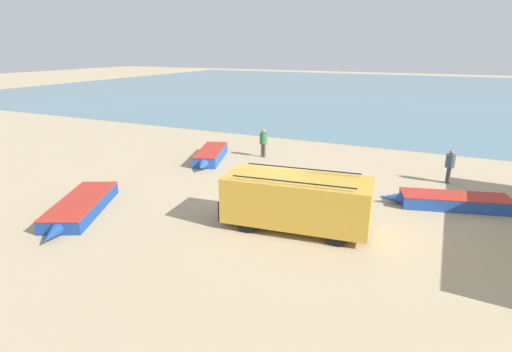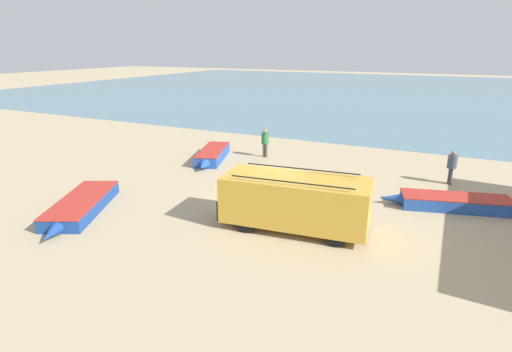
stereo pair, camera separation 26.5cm
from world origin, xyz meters
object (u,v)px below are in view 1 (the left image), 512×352
object	(u,v)px
parked_van	(296,200)
fishing_rowboat_1	(450,201)
fishing_rowboat_2	(80,207)
fishing_rowboat_0	(210,155)
fisherman_0	(263,140)
fisherman_1	(450,164)

from	to	relation	value
parked_van	fishing_rowboat_1	distance (m)	7.19
fishing_rowboat_1	fishing_rowboat_2	size ratio (longest dim) A/B	0.99
fishing_rowboat_0	fishing_rowboat_1	xyz separation A→B (m)	(13.23, -1.99, -0.04)
parked_van	fisherman_0	size ratio (longest dim) A/B	3.23
fishing_rowboat_1	fisherman_1	world-z (taller)	fisherman_1
fisherman_1	fishing_rowboat_2	bearing A→B (deg)	-157.53
fisherman_0	fisherman_1	xyz separation A→B (m)	(10.53, -0.61, -0.03)
parked_van	fishing_rowboat_1	world-z (taller)	parked_van
parked_van	fisherman_1	world-z (taller)	parked_van
fishing_rowboat_2	parked_van	bearing A→B (deg)	79.66
fishing_rowboat_2	fisherman_1	world-z (taller)	fisherman_1
fishing_rowboat_1	fisherman_1	bearing A→B (deg)	-102.71
fisherman_1	fishing_rowboat_1	bearing A→B (deg)	-103.54
parked_van	fisherman_1	distance (m)	9.77
parked_van	fishing_rowboat_1	xyz separation A→B (m)	(5.30, 4.78, -0.84)
fishing_rowboat_1	fisherman_0	size ratio (longest dim) A/B	3.05
fishing_rowboat_0	fishing_rowboat_2	world-z (taller)	fishing_rowboat_0
fishing_rowboat_1	fishing_rowboat_2	world-z (taller)	fishing_rowboat_1
fishing_rowboat_0	fishing_rowboat_2	size ratio (longest dim) A/B	0.92
fishing_rowboat_0	fishing_rowboat_2	xyz separation A→B (m)	(-0.62, -9.25, -0.05)
fishing_rowboat_0	fisherman_0	bearing A→B (deg)	110.26
parked_van	fisherman_1	bearing A→B (deg)	-128.44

